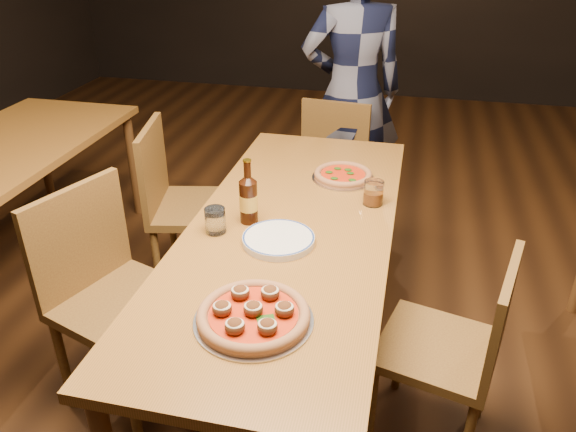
% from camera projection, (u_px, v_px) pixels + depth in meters
% --- Properties ---
extents(ground, '(9.00, 9.00, 0.00)m').
position_uv_depth(ground, '(290.00, 366.00, 2.59)').
color(ground, black).
extents(table_main, '(0.80, 2.00, 0.75)m').
position_uv_depth(table_main, '(291.00, 241.00, 2.27)').
color(table_main, brown).
rests_on(table_main, ground).
extents(chair_main_nw, '(0.58, 0.58, 0.98)m').
position_uv_depth(chair_main_nw, '(125.00, 303.00, 2.22)').
color(chair_main_nw, '#573316').
rests_on(chair_main_nw, ground).
extents(chair_main_sw, '(0.53, 0.53, 0.97)m').
position_uv_depth(chair_main_sw, '(197.00, 207.00, 2.95)').
color(chair_main_sw, '#573316').
rests_on(chair_main_sw, ground).
extents(chair_main_e, '(0.50, 0.50, 0.88)m').
position_uv_depth(chair_main_e, '(437.00, 347.00, 2.07)').
color(chair_main_e, '#573316').
rests_on(chair_main_e, ground).
extents(chair_end, '(0.46, 0.46, 0.90)m').
position_uv_depth(chair_end, '(325.00, 178.00, 3.35)').
color(chair_end, '#573316').
rests_on(chair_end, ground).
extents(pizza_meatball, '(0.37, 0.37, 0.07)m').
position_uv_depth(pizza_meatball, '(253.00, 315.00, 1.70)').
color(pizza_meatball, '#B7B7BF').
rests_on(pizza_meatball, table_main).
extents(pizza_margherita, '(0.29, 0.29, 0.04)m').
position_uv_depth(pizza_margherita, '(343.00, 175.00, 2.62)').
color(pizza_margherita, '#B7B7BF').
rests_on(pizza_margherita, table_main).
extents(plate_stack, '(0.27, 0.27, 0.03)m').
position_uv_depth(plate_stack, '(279.00, 240.00, 2.11)').
color(plate_stack, white).
rests_on(plate_stack, table_main).
extents(beer_bottle, '(0.07, 0.07, 0.26)m').
position_uv_depth(beer_bottle, '(249.00, 200.00, 2.22)').
color(beer_bottle, black).
rests_on(beer_bottle, table_main).
extents(water_glass, '(0.08, 0.08, 0.10)m').
position_uv_depth(water_glass, '(215.00, 220.00, 2.17)').
color(water_glass, white).
rests_on(water_glass, table_main).
extents(amber_glass, '(0.08, 0.08, 0.11)m').
position_uv_depth(amber_glass, '(373.00, 193.00, 2.38)').
color(amber_glass, '#944810').
rests_on(amber_glass, table_main).
extents(diner, '(0.75, 0.62, 1.75)m').
position_uv_depth(diner, '(352.00, 93.00, 3.42)').
color(diner, black).
rests_on(diner, ground).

